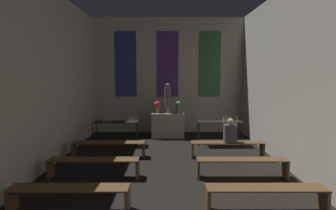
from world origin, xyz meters
TOP-DOWN VIEW (x-y plane):
  - wall_back at (0.00, 9.59)m, footprint 6.38×0.16m
  - wall_left at (-3.13, 4.77)m, footprint 0.12×9.77m
  - wall_right at (3.13, 4.77)m, footprint 0.12×9.77m
  - altar at (0.00, 8.64)m, footprint 1.24×0.59m
  - statue at (0.00, 8.64)m, footprint 0.24×0.24m
  - flower_vase_left at (-0.40, 8.64)m, footprint 0.26×0.26m
  - flower_vase_right at (0.40, 8.64)m, footprint 0.26×0.26m
  - candle_rack_left at (-1.77, 7.48)m, footprint 1.52×0.47m
  - candle_rack_right at (1.78, 7.48)m, footprint 1.52×0.47m
  - pew_second_left at (-1.74, 3.13)m, footprint 2.12×0.36m
  - pew_second_right at (1.74, 3.13)m, footprint 2.12×0.36m
  - pew_third_left at (-1.74, 4.66)m, footprint 2.12×0.36m
  - pew_third_right at (1.74, 4.66)m, footprint 2.12×0.36m
  - pew_back_left at (-1.74, 6.18)m, footprint 2.12×0.36m
  - pew_back_right at (1.74, 6.18)m, footprint 2.12×0.36m
  - person_seated at (1.82, 6.18)m, footprint 0.36×0.24m

SIDE VIEW (x-z plane):
  - pew_second_left at x=-1.74m, z-range 0.11..0.56m
  - pew_second_right at x=1.74m, z-range 0.11..0.56m
  - pew_third_left at x=-1.74m, z-range 0.11..0.56m
  - pew_third_right at x=1.74m, z-range 0.11..0.56m
  - pew_back_left at x=-1.74m, z-range 0.11..0.56m
  - pew_back_right at x=1.74m, z-range 0.11..0.56m
  - altar at x=0.00m, z-range 0.00..0.95m
  - candle_rack_right at x=1.78m, z-range 0.23..1.24m
  - candle_rack_left at x=-1.77m, z-range 0.22..1.24m
  - person_seated at x=1.82m, z-range 0.40..1.10m
  - flower_vase_left at x=-0.40m, z-range 0.98..1.43m
  - flower_vase_right at x=0.40m, z-range 0.98..1.43m
  - statue at x=0.00m, z-range 0.91..2.04m
  - wall_left at x=-3.13m, z-range 0.00..4.70m
  - wall_right at x=3.13m, z-range 0.00..4.70m
  - wall_back at x=0.00m, z-range 0.03..4.72m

